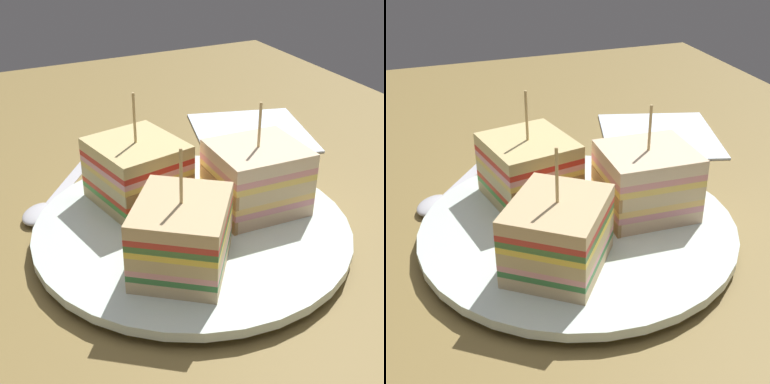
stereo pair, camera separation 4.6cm
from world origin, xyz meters
The scene contains 8 objects.
ground_plane centered at (0.00, 0.00, -0.90)cm, with size 113.86×83.40×1.80cm, color olive.
plate centered at (0.00, 0.00, 0.88)cm, with size 26.90×26.90×1.46cm.
sandwich_wedge_0 centered at (0.45, 6.21, 4.38)cm, with size 7.20×8.00×9.83cm.
sandwich_wedge_1 centered at (-5.64, -2.66, 4.32)cm, with size 8.99×8.48×10.22cm.
sandwich_wedge_2 centered at (5.23, -3.39, 4.23)cm, with size 10.09×9.83×9.82cm.
chip_pile centered at (-0.72, -0.21, 2.07)cm, with size 6.16×6.97×1.17cm.
spoon centered at (-10.48, -9.94, 0.40)cm, with size 14.33×11.47×1.00cm.
napkin centered at (-17.40, 16.58, 0.25)cm, with size 14.06×13.51×0.50cm, color white.
Camera 2 is at (37.98, -13.46, 26.86)cm, focal length 52.05 mm.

